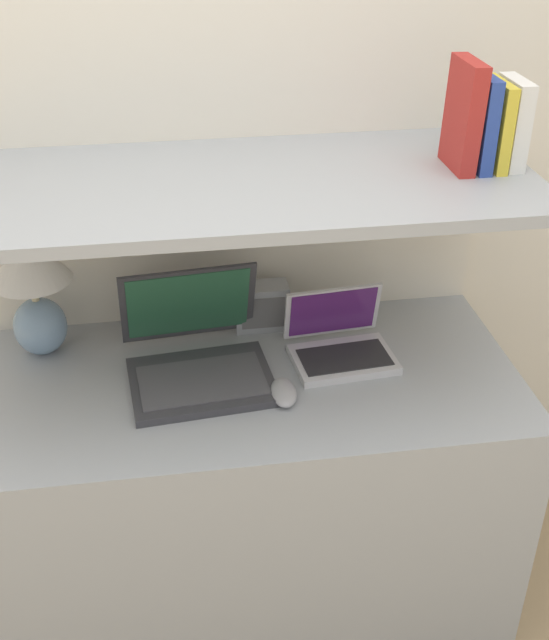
# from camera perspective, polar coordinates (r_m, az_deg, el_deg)

# --- Properties ---
(wall_back) EXTENTS (6.00, 0.05, 2.40)m
(wall_back) POSITION_cam_1_polar(r_m,az_deg,el_deg) (2.06, -3.45, 12.71)
(wall_back) COLOR silver
(wall_back) RESTS_ON ground_plane
(desk) EXTENTS (1.31, 0.63, 0.73)m
(desk) POSITION_cam_1_polar(r_m,az_deg,el_deg) (2.16, -1.73, -12.14)
(desk) COLOR #999EA3
(desk) RESTS_ON ground_plane
(back_riser) EXTENTS (1.31, 0.04, 1.18)m
(back_riser) POSITION_cam_1_polar(r_m,az_deg,el_deg) (2.28, -2.86, -2.29)
(back_riser) COLOR silver
(back_riser) RESTS_ON ground_plane
(shelf) EXTENTS (1.31, 0.57, 0.03)m
(shelf) POSITION_cam_1_polar(r_m,az_deg,el_deg) (1.77, -2.44, 9.54)
(shelf) COLOR #999EA3
(shelf) RESTS_ON back_riser
(table_lamp) EXTENTS (0.19, 0.19, 0.33)m
(table_lamp) POSITION_cam_1_polar(r_m,az_deg,el_deg) (2.01, -16.82, 2.59)
(table_lamp) COLOR #7593B2
(table_lamp) RESTS_ON desk
(laptop_large) EXTENTS (0.36, 0.37, 0.24)m
(laptop_large) POSITION_cam_1_polar(r_m,az_deg,el_deg) (1.93, -5.51, -2.58)
(laptop_large) COLOR #333338
(laptop_large) RESTS_ON desk
(laptop_small) EXTENTS (0.26, 0.22, 0.16)m
(laptop_small) POSITION_cam_1_polar(r_m,az_deg,el_deg) (1.99, 4.69, -1.75)
(laptop_small) COLOR silver
(laptop_small) RESTS_ON desk
(computer_mouse) EXTENTS (0.06, 0.11, 0.03)m
(computer_mouse) POSITION_cam_1_polar(r_m,az_deg,el_deg) (1.85, 0.65, -5.18)
(computer_mouse) COLOR #99999E
(computer_mouse) RESTS_ON desk
(router_box) EXTENTS (0.14, 0.08, 0.12)m
(router_box) POSITION_cam_1_polar(r_m,az_deg,el_deg) (2.09, -0.94, 0.99)
(router_box) COLOR gray
(router_box) RESTS_ON desk
(book_white) EXTENTS (0.04, 0.13, 0.19)m
(book_white) POSITION_cam_1_polar(r_m,az_deg,el_deg) (1.89, 16.52, 13.28)
(book_white) COLOR silver
(book_white) RESTS_ON shelf
(book_yellow) EXTENTS (0.03, 0.14, 0.19)m
(book_yellow) POSITION_cam_1_polar(r_m,az_deg,el_deg) (1.88, 15.46, 13.26)
(book_yellow) COLOR gold
(book_yellow) RESTS_ON shelf
(book_blue) EXTENTS (0.03, 0.14, 0.21)m
(book_blue) POSITION_cam_1_polar(r_m,az_deg,el_deg) (1.86, 14.41, 13.50)
(book_blue) COLOR #284293
(book_blue) RESTS_ON shelf
(book_red) EXTENTS (0.04, 0.14, 0.24)m
(book_red) POSITION_cam_1_polar(r_m,az_deg,el_deg) (1.84, 13.29, 13.98)
(book_red) COLOR #A82823
(book_red) RESTS_ON shelf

